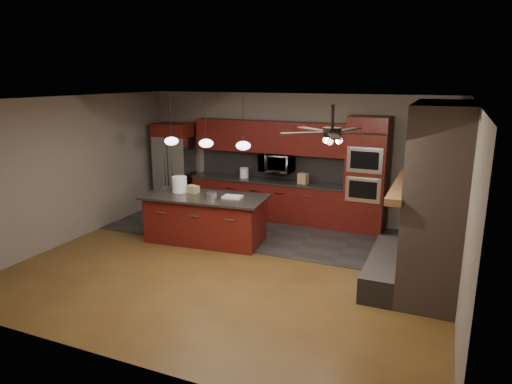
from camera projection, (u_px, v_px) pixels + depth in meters
The scene contains 22 objects.
ground at pixel (235, 264), 7.86m from camera, with size 7.00×7.00×0.00m, color brown.
ceiling at pixel (233, 99), 7.18m from camera, with size 7.00×6.00×0.02m, color white.
back_wall at pixel (292, 157), 10.19m from camera, with size 7.00×0.02×2.80m, color #6D6157.
right_wall at pixel (466, 209), 6.19m from camera, with size 0.02×6.00×2.80m, color #6D6157.
left_wall at pixel (72, 169), 8.85m from camera, with size 0.02×6.00×2.80m, color #6D6157.
slate_tile_patch at pixel (273, 232), 9.47m from camera, with size 7.00×2.40×0.01m, color #2D2B28.
fireplace_column at pixel (431, 205), 6.75m from camera, with size 1.30×2.10×2.80m.
back_cabinetry at pixel (268, 180), 10.27m from camera, with size 3.59×0.64×2.20m.
oven_tower at pixel (366, 175), 9.32m from camera, with size 0.80×0.63×2.38m.
microwave at pixel (277, 162), 10.10m from camera, with size 0.73×0.41×0.50m, color silver.
refrigerator at pixel (176, 166), 11.02m from camera, with size 0.89×0.75×2.08m.
kitchen_island at pixel (205, 218), 8.88m from camera, with size 2.45×1.28×0.92m.
white_bucket at pixel (180, 184), 9.02m from camera, with size 0.29×0.29×0.31m, color white.
paint_can at pixel (212, 195), 8.55m from camera, with size 0.19×0.19×0.13m, color #B8B9BE.
paint_tray at pixel (233, 197), 8.62m from camera, with size 0.36×0.25×0.04m, color silver.
cardboard_box at pixel (193, 189), 8.98m from camera, with size 0.23×0.17×0.15m, color #A08852.
counter_bucket at pixel (244, 173), 10.42m from camera, with size 0.20×0.20×0.23m, color white.
counter_box at pixel (303, 179), 9.84m from camera, with size 0.20×0.16×0.22m, color tan.
pendant_left at pixel (171, 141), 8.63m from camera, with size 0.26×0.26×0.92m.
pendant_center at pixel (206, 143), 8.35m from camera, with size 0.26×0.26×0.92m.
pendant_right at pixel (243, 145), 8.06m from camera, with size 0.26×0.26×0.92m.
ceiling_fan at pixel (332, 132), 5.86m from camera, with size 1.27×1.33×0.41m.
Camera 1 is at (3.21, -6.59, 3.14)m, focal length 32.00 mm.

